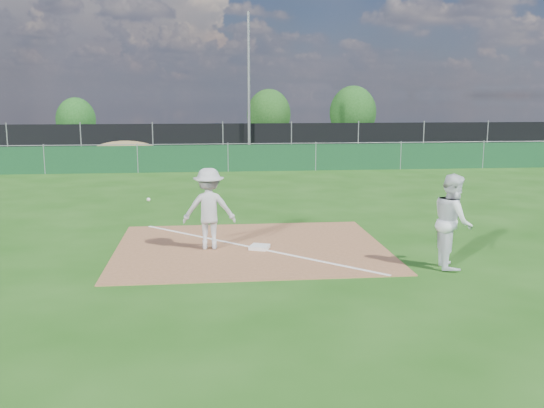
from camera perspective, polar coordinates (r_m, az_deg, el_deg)
The scene contains 17 objects.
ground at distance 22.49m, azimuth -3.68°, elevation 1.50°, with size 90.00×90.00×0.00m, color #1A4C10.
infield_dirt at distance 13.67m, azimuth -2.00°, elevation -4.12°, with size 6.00×5.00×0.02m, color brown.
foul_line at distance 13.67m, azimuth -2.00°, elevation -4.06°, with size 0.08×7.00×0.01m, color white.
green_fence at distance 27.38m, azimuth -4.16°, elevation 4.31°, with size 44.00×0.05×1.20m, color #0F3A1D.
dirt_mound at distance 31.11m, azimuth -13.67°, elevation 4.72°, with size 3.38×2.60×1.17m, color olive.
black_fence at distance 35.32m, azimuth -4.64°, elevation 6.11°, with size 46.00×0.04×1.80m, color black.
parking_lot at distance 40.37m, azimuth -4.82°, elevation 5.34°, with size 46.00×9.00×0.01m, color black.
light_pole at distance 35.01m, azimuth -2.20°, elevation 11.17°, with size 0.16×0.16×8.00m, color slate.
first_base at distance 13.51m, azimuth -1.19°, elevation -4.07°, with size 0.39×0.39×0.08m, color white.
play_at_first at distance 13.45m, azimuth -5.95°, elevation -0.44°, with size 1.92×0.70×1.80m.
runner at distance 12.49m, azimuth 16.64°, elevation -1.54°, with size 0.92×0.71×1.88m, color silver.
car_left at distance 40.84m, azimuth -14.25°, elevation 6.23°, with size 1.85×4.61×1.57m, color #AAADB2.
car_mid at distance 40.62m, azimuth -4.96°, elevation 6.46°, with size 1.63×4.67×1.54m, color black.
car_right at distance 40.42m, azimuth 2.09°, elevation 6.23°, with size 1.67×4.10×1.19m, color black.
tree_left at distance 45.54m, azimuth -17.97°, elevation 7.54°, with size 2.75×2.75×3.26m.
tree_mid at distance 45.71m, azimuth -0.30°, elevation 8.43°, with size 3.27×3.27×3.88m.
tree_right at distance 46.24m, azimuth 7.61°, elevation 8.52°, with size 3.47×3.47×4.12m.
Camera 1 is at (-0.95, -12.22, 3.39)m, focal length 40.00 mm.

